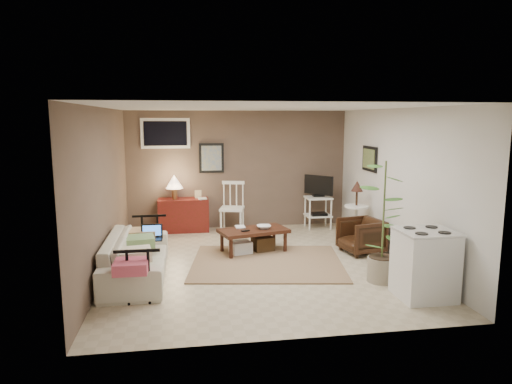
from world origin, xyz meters
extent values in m
plane|color=#C1B293|center=(0.00, 0.00, 0.00)|extent=(5.00, 5.00, 0.00)
cube|color=black|center=(-0.55, 2.48, 1.45)|extent=(0.50, 0.03, 0.60)
cube|color=black|center=(2.23, 1.05, 1.52)|extent=(0.03, 0.60, 0.45)
cube|color=white|center=(-1.45, 2.48, 1.95)|extent=(0.96, 0.03, 0.60)
cube|color=#997B59|center=(0.15, -0.02, 0.01)|extent=(2.57, 2.19, 0.02)
cube|color=#3C1B10|center=(0.03, 0.60, 0.38)|extent=(1.24, 0.85, 0.06)
cylinder|color=#3C1B10|center=(-0.39, 0.27, 0.18)|extent=(0.06, 0.06, 0.36)
cylinder|color=#3C1B10|center=(0.55, 0.52, 0.18)|extent=(0.06, 0.06, 0.36)
cylinder|color=#3C1B10|center=(-0.50, 0.69, 0.18)|extent=(0.06, 0.06, 0.36)
cylinder|color=#3C1B10|center=(0.44, 0.94, 0.18)|extent=(0.06, 0.06, 0.36)
cube|color=black|center=(-0.13, 0.46, 0.42)|extent=(0.15, 0.08, 0.02)
cube|color=#432B18|center=(0.19, 0.65, 0.13)|extent=(0.39, 0.36, 0.24)
cube|color=silver|center=(-0.20, 0.54, 0.11)|extent=(0.39, 0.36, 0.21)
imported|color=beige|center=(-1.80, -0.33, 0.40)|extent=(0.60, 2.06, 0.81)
cube|color=black|center=(-1.60, -0.04, 0.47)|extent=(0.32, 0.22, 0.02)
cube|color=black|center=(-1.60, 0.08, 0.57)|extent=(0.32, 0.02, 0.20)
cube|color=blue|center=(-1.60, 0.07, 0.57)|extent=(0.27, 0.00, 0.16)
cube|color=maroon|center=(-1.14, 2.29, 0.33)|extent=(0.99, 0.44, 0.66)
cylinder|color=#9C663C|center=(-1.30, 2.25, 0.77)|extent=(0.11, 0.11, 0.22)
cone|color=#FFDAB7|center=(-1.30, 2.25, 1.01)|extent=(0.33, 0.33, 0.26)
cube|color=tan|center=(-0.84, 2.32, 0.74)|extent=(0.13, 0.02, 0.17)
cube|color=white|center=(-0.18, 2.07, 0.47)|extent=(0.55, 0.55, 0.04)
cylinder|color=white|center=(-0.42, 1.93, 0.23)|extent=(0.04, 0.04, 0.45)
cylinder|color=white|center=(-0.04, 1.84, 0.23)|extent=(0.04, 0.04, 0.45)
cylinder|color=white|center=(-0.32, 2.31, 0.23)|extent=(0.04, 0.04, 0.45)
cylinder|color=white|center=(0.05, 2.21, 0.23)|extent=(0.04, 0.04, 0.45)
cube|color=white|center=(-0.13, 2.27, 0.97)|extent=(0.45, 0.15, 0.06)
cube|color=white|center=(1.61, 2.14, 0.64)|extent=(0.51, 0.42, 0.04)
cube|color=white|center=(1.61, 2.14, 0.26)|extent=(0.51, 0.42, 0.03)
cylinder|color=white|center=(1.38, 1.97, 0.33)|extent=(0.03, 0.03, 0.65)
cylinder|color=white|center=(1.83, 1.97, 0.33)|extent=(0.03, 0.03, 0.65)
cylinder|color=white|center=(1.38, 2.32, 0.33)|extent=(0.03, 0.03, 0.65)
cylinder|color=white|center=(1.83, 2.32, 0.33)|extent=(0.03, 0.03, 0.65)
cube|color=black|center=(1.61, 2.14, 0.68)|extent=(0.23, 0.13, 0.03)
cube|color=black|center=(1.61, 2.14, 0.90)|extent=(0.48, 0.52, 0.39)
cube|color=#E08C57|center=(1.61, 2.14, 0.90)|extent=(0.38, 0.42, 0.32)
cube|color=black|center=(1.61, 2.10, 0.28)|extent=(0.33, 0.23, 0.09)
cylinder|color=white|center=(1.96, 0.93, 0.02)|extent=(0.30, 0.30, 0.03)
cylinder|color=white|center=(1.96, 0.93, 0.34)|extent=(0.06, 0.06, 0.64)
cylinder|color=white|center=(1.96, 0.93, 0.67)|extent=(0.43, 0.43, 0.03)
cylinder|color=black|center=(1.96, 0.93, 0.83)|extent=(0.04, 0.04, 0.28)
cone|color=#3E2119|center=(1.96, 0.93, 1.05)|extent=(0.21, 0.21, 0.19)
imported|color=black|center=(1.81, 0.31, 0.32)|extent=(0.70, 0.73, 0.64)
cylinder|color=gray|center=(1.57, -1.04, 0.17)|extent=(0.38, 0.38, 0.34)
cylinder|color=#4C602D|center=(1.57, -1.04, 1.01)|extent=(0.03, 0.03, 1.33)
cube|color=white|center=(1.85, -1.67, 0.42)|extent=(0.65, 0.61, 0.84)
cube|color=silver|center=(1.85, -1.67, 0.86)|extent=(0.67, 0.63, 0.03)
cylinder|color=black|center=(1.70, -1.82, 0.87)|extent=(0.15, 0.15, 0.01)
cylinder|color=black|center=(2.00, -1.82, 0.87)|extent=(0.15, 0.15, 0.01)
cylinder|color=black|center=(1.70, -1.52, 0.87)|extent=(0.15, 0.15, 0.01)
cylinder|color=black|center=(2.00, -1.52, 0.87)|extent=(0.15, 0.15, 0.01)
imported|color=#3C1B10|center=(0.21, 0.61, 0.52)|extent=(0.24, 0.07, 0.24)
imported|color=#3C1B10|center=(-0.26, 0.77, 0.52)|extent=(0.16, 0.02, 0.22)
imported|color=#3C1B10|center=(-0.84, 2.17, 0.77)|extent=(0.17, 0.03, 0.23)
camera|label=1|loc=(-1.09, -6.77, 2.24)|focal=32.00mm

